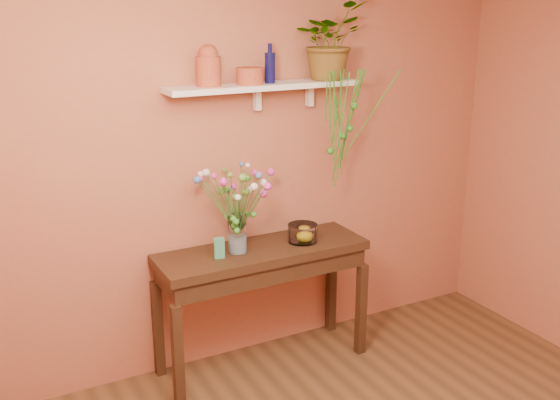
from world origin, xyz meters
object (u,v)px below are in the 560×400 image
blue_bottle (270,67)px  bouquet (239,191)px  terracotta_jug (208,66)px  glass_vase (237,236)px  glass_bowl (303,234)px  sideboard (262,265)px  spider_plant (329,41)px

blue_bottle → bouquet: bearing=-156.2°
terracotta_jug → glass_vase: bearing=-48.5°
bouquet → glass_bowl: bouquet is taller
terracotta_jug → bouquet: bearing=-53.7°
sideboard → spider_plant: (0.56, 0.11, 1.45)m
glass_vase → glass_bowl: bearing=-3.5°
sideboard → blue_bottle: bearing=42.0°
blue_bottle → glass_bowl: blue_bottle is taller
spider_plant → glass_bowl: (-0.26, -0.13, -1.27)m
terracotta_jug → blue_bottle: (0.41, -0.03, -0.02)m
terracotta_jug → blue_bottle: 0.41m
spider_plant → glass_vase: 1.42m
glass_vase → glass_bowl: 0.48m
terracotta_jug → blue_bottle: size_ratio=1.01×
terracotta_jug → spider_plant: size_ratio=0.50×
bouquet → glass_bowl: (0.47, 0.00, -0.37)m
terracotta_jug → spider_plant: spider_plant is taller
blue_bottle → glass_vase: 1.11m
blue_bottle → spider_plant: 0.47m
sideboard → blue_bottle: (0.12, 0.11, 1.30)m
blue_bottle → glass_bowl: (0.18, -0.13, -1.12)m
blue_bottle → bouquet: blue_bottle is taller
sideboard → spider_plant: spider_plant is taller
glass_vase → glass_bowl: glass_vase is taller
sideboard → glass_vase: bearing=177.7°
glass_bowl → spider_plant: bearing=27.1°
glass_bowl → bouquet: bearing=-179.9°
blue_bottle → bouquet: 0.82m
terracotta_jug → spider_plant: (0.85, -0.02, 0.13)m
terracotta_jug → glass_bowl: bearing=-15.0°
blue_bottle → glass_vase: size_ratio=0.98×
sideboard → blue_bottle: 1.31m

